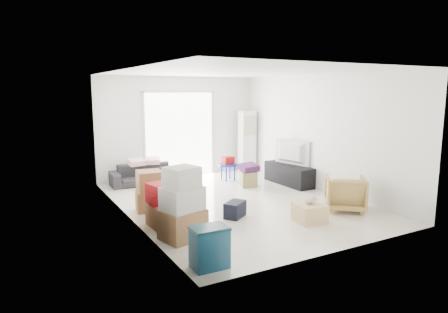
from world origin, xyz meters
TOP-DOWN VIEW (x-y plane):
  - room_shell at (0.00, 0.00)m, footprint 4.98×6.48m
  - sliding_door at (0.00, 2.98)m, footprint 2.10×0.04m
  - ac_tower at (1.95, 2.65)m, footprint 0.45×0.30m
  - tv_console at (2.00, 0.75)m, footprint 0.45×1.50m
  - television at (2.00, 0.75)m, footprint 0.82×1.18m
  - sofa at (-1.14, 2.50)m, footprint 1.75×0.60m
  - pillow_left at (-1.38, 2.45)m, footprint 0.45×0.37m
  - pillow_right at (-0.96, 2.46)m, footprint 0.37×0.33m
  - armchair at (1.60, -1.55)m, footprint 0.99×0.99m
  - storage_bins at (-1.90, -2.58)m, footprint 0.49×0.35m
  - box_stack_a at (-1.80, -1.44)m, footprint 0.74×0.67m
  - box_stack_b at (-1.80, -0.73)m, footprint 0.68×0.61m
  - box_stack_c at (-1.77, 0.27)m, footprint 0.60×0.52m
  - loose_box at (-1.23, -0.29)m, footprint 0.55×0.55m
  - duffel_bag at (-0.52, -0.88)m, footprint 0.53×0.48m
  - ottoman at (0.98, 1.03)m, footprint 0.47×0.47m
  - blanket at (0.98, 1.03)m, footprint 0.44×0.44m
  - kids_table at (0.88, 1.86)m, footprint 0.50×0.50m
  - toy_walker at (-0.33, 1.67)m, footprint 0.37×0.33m
  - wood_crate at (0.51, -1.76)m, footprint 0.56×0.56m
  - plush_bunny at (0.54, -1.76)m, footprint 0.26×0.15m

SIDE VIEW (x-z plane):
  - toy_walker at x=-0.33m, z-range -0.11..0.37m
  - duffel_bag at x=-0.52m, z-range 0.00..0.29m
  - wood_crate at x=0.51m, z-range 0.00..0.33m
  - loose_box at x=-1.23m, z-range 0.00..0.36m
  - ottoman at x=0.98m, z-range 0.00..0.37m
  - tv_console at x=2.00m, z-range 0.00..0.50m
  - storage_bins at x=-1.90m, z-range 0.00..0.57m
  - sofa at x=-1.14m, z-range 0.00..0.67m
  - box_stack_b at x=-1.80m, z-range -0.03..0.75m
  - armchair at x=1.60m, z-range 0.00..0.75m
  - plush_bunny at x=0.54m, z-range 0.32..0.45m
  - box_stack_c at x=-1.77m, z-range -0.01..0.78m
  - blanket at x=0.98m, z-range 0.37..0.51m
  - kids_table at x=0.88m, z-range 0.13..0.77m
  - box_stack_a at x=-1.80m, z-range -0.06..1.10m
  - television at x=2.00m, z-range 0.50..0.64m
  - pillow_right at x=-0.96m, z-range 0.67..0.78m
  - pillow_left at x=-1.38m, z-range 0.67..0.81m
  - ac_tower at x=1.95m, z-range 0.00..1.75m
  - sliding_door at x=0.00m, z-range 0.08..2.41m
  - room_shell at x=0.00m, z-range -0.24..2.94m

